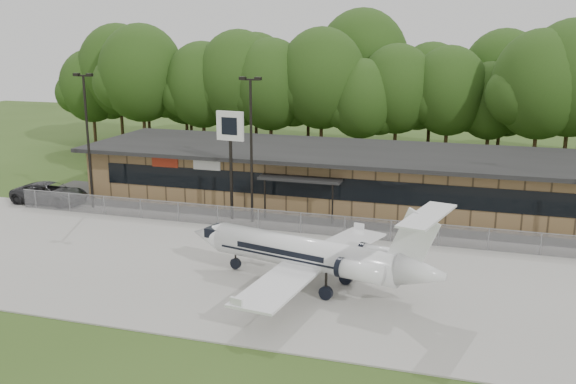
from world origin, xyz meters
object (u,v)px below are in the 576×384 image
(business_jet, at_px, (313,256))
(pole_sign, at_px, (230,138))
(terminal, at_px, (344,176))
(suv, at_px, (50,193))

(business_jet, xyz_separation_m, pole_sign, (-8.85, 10.55, 4.18))
(terminal, distance_m, pole_sign, 10.48)
(business_jet, xyz_separation_m, suv, (-24.19, 10.52, -0.97))
(terminal, bearing_deg, pole_sign, -132.97)
(terminal, height_order, suv, terminal)
(suv, bearing_deg, pole_sign, -90.85)
(suv, height_order, pole_sign, pole_sign)
(terminal, height_order, business_jet, business_jet)
(business_jet, bearing_deg, suv, 169.80)
(business_jet, bearing_deg, terminal, 110.37)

